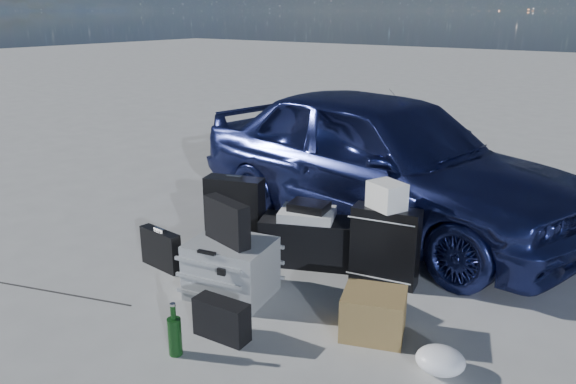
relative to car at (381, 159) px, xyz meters
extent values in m
plane|color=#B1B1AC|center=(-0.02, -2.28, -0.67)|extent=(60.00, 60.00, 0.00)
imported|color=navy|center=(0.00, 0.00, 0.00)|extent=(4.16, 2.25, 1.34)
cube|color=gray|center=(-0.21, -1.95, -0.46)|extent=(0.66, 0.58, 0.42)
cube|color=black|center=(-0.22, -1.96, -0.09)|extent=(0.44, 0.20, 0.32)
cube|color=black|center=(-0.99, -1.94, -0.51)|extent=(0.43, 0.13, 0.33)
cube|color=black|center=(-0.74, -1.30, -0.34)|extent=(0.54, 0.33, 0.66)
cube|color=black|center=(0.62, -1.11, -0.37)|extent=(0.54, 0.28, 0.61)
cube|color=white|center=(0.61, -1.12, 0.04)|extent=(0.31, 0.29, 0.20)
cube|color=black|center=(-0.06, -1.15, -0.48)|extent=(0.85, 0.62, 0.39)
cube|color=white|center=(-0.08, -1.15, -0.24)|extent=(0.54, 0.48, 0.08)
cube|color=black|center=(-0.06, -1.14, -0.17)|extent=(0.35, 0.28, 0.07)
cube|color=olive|center=(0.90, -1.82, -0.52)|extent=(0.49, 0.46, 0.30)
ellipsoid|color=white|center=(1.41, -1.95, -0.59)|extent=(0.35, 0.32, 0.16)
cube|color=black|center=(0.13, -2.43, -0.54)|extent=(0.38, 0.17, 0.26)
cylinder|color=black|center=(0.02, -2.74, -0.50)|extent=(0.11, 0.11, 0.34)
camera|label=1|loc=(2.34, -4.75, 1.35)|focal=35.00mm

